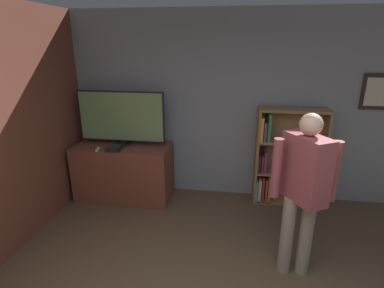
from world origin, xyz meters
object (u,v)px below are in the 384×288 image
(game_console, at_px, (114,148))
(person, at_px, (303,184))
(television, at_px, (121,118))
(bookshelf, at_px, (282,159))

(game_console, distance_m, person, 2.55)
(television, bearing_deg, person, -30.14)
(television, bearing_deg, game_console, -100.26)
(bookshelf, bearing_deg, game_console, -170.13)
(television, xyz_separation_m, game_console, (-0.04, -0.24, -0.38))
(bookshelf, height_order, person, person)
(person, bearing_deg, game_console, -145.08)
(television, relative_size, person, 0.75)
(bookshelf, relative_size, person, 0.84)
(person, bearing_deg, bookshelf, 148.55)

